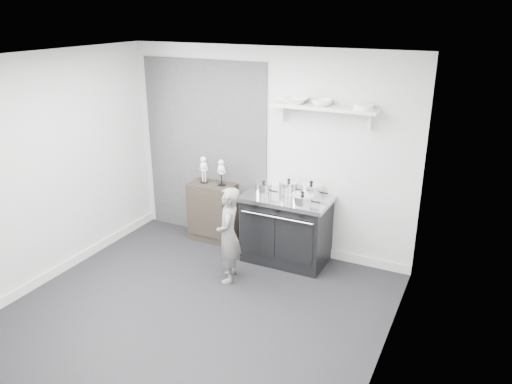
% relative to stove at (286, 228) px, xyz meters
% --- Properties ---
extents(ground, '(4.00, 4.00, 0.00)m').
position_rel_stove_xyz_m(ground, '(-0.43, -1.48, -0.45)').
color(ground, black).
rests_on(ground, ground).
extents(room_shell, '(4.02, 3.62, 2.71)m').
position_rel_stove_xyz_m(room_shell, '(-0.52, -1.33, 1.19)').
color(room_shell, beige).
rests_on(room_shell, ground).
extents(wall_shelf, '(1.30, 0.26, 0.24)m').
position_rel_stove_xyz_m(wall_shelf, '(0.37, 0.20, 1.56)').
color(wall_shelf, silver).
rests_on(wall_shelf, room_shell).
extents(stove, '(1.12, 0.70, 0.89)m').
position_rel_stove_xyz_m(stove, '(0.00, 0.00, 0.00)').
color(stove, black).
rests_on(stove, ground).
extents(side_cabinet, '(0.65, 0.38, 0.84)m').
position_rel_stove_xyz_m(side_cabinet, '(-1.18, 0.13, -0.03)').
color(side_cabinet, black).
rests_on(side_cabinet, ground).
extents(child, '(0.43, 0.51, 1.19)m').
position_rel_stove_xyz_m(child, '(-0.43, -0.77, 0.14)').
color(child, slate).
rests_on(child, ground).
extents(pot_front_left, '(0.30, 0.21, 0.20)m').
position_rel_stove_xyz_m(pot_front_left, '(-0.29, -0.09, 0.53)').
color(pot_front_left, white).
rests_on(pot_front_left, stove).
extents(pot_back_left, '(0.34, 0.25, 0.20)m').
position_rel_stove_xyz_m(pot_back_left, '(-0.03, 0.12, 0.52)').
color(pot_back_left, white).
rests_on(pot_back_left, stove).
extents(pot_back_right, '(0.36, 0.27, 0.21)m').
position_rel_stove_xyz_m(pot_back_right, '(0.27, 0.13, 0.53)').
color(pot_back_right, white).
rests_on(pot_back_right, stove).
extents(pot_front_right, '(0.36, 0.28, 0.17)m').
position_rel_stove_xyz_m(pot_front_right, '(0.26, -0.16, 0.51)').
color(pot_front_right, white).
rests_on(pot_front_right, stove).
extents(skeleton_full, '(0.12, 0.08, 0.43)m').
position_rel_stove_xyz_m(skeleton_full, '(-1.31, 0.13, 0.61)').
color(skeleton_full, silver).
rests_on(skeleton_full, side_cabinet).
extents(skeleton_torso, '(0.12, 0.08, 0.42)m').
position_rel_stove_xyz_m(skeleton_torso, '(-1.03, 0.13, 0.60)').
color(skeleton_torso, silver).
rests_on(skeleton_torso, side_cabinet).
extents(bowl_large, '(0.30, 0.30, 0.07)m').
position_rel_stove_xyz_m(bowl_large, '(0.00, 0.19, 1.63)').
color(bowl_large, white).
rests_on(bowl_large, wall_shelf).
extents(bowl_small, '(0.25, 0.25, 0.08)m').
position_rel_stove_xyz_m(bowl_small, '(0.34, 0.19, 1.63)').
color(bowl_small, white).
rests_on(bowl_small, wall_shelf).
extents(plate_stack, '(0.24, 0.24, 0.06)m').
position_rel_stove_xyz_m(plate_stack, '(0.84, 0.19, 1.62)').
color(plate_stack, white).
rests_on(plate_stack, wall_shelf).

